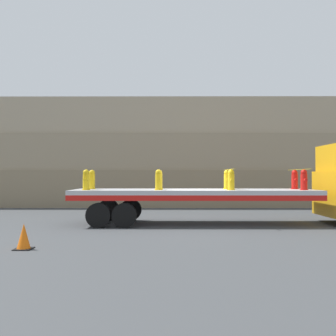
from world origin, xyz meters
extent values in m
plane|color=#3F4244|center=(0.00, 0.00, 0.00)|extent=(120.00, 120.00, 0.00)
cube|color=#84755B|center=(0.00, 8.83, 1.12)|extent=(60.00, 3.00, 2.23)
cube|color=gray|center=(0.00, 8.98, 3.35)|extent=(60.00, 3.00, 2.23)
cube|color=tan|center=(0.00, 9.13, 5.59)|extent=(60.00, 3.00, 2.23)
cube|color=#B2B2B7|center=(0.00, 0.00, 1.27)|extent=(9.52, 2.42, 0.17)
cube|color=red|center=(0.00, -1.17, 1.09)|extent=(9.52, 0.08, 0.20)
cube|color=red|center=(0.00, 1.17, 1.09)|extent=(9.52, 0.08, 0.20)
cylinder|color=black|center=(-2.62, -1.11, 0.45)|extent=(0.91, 0.30, 0.91)
cylinder|color=black|center=(-2.62, 1.11, 0.45)|extent=(0.91, 0.30, 0.91)
cylinder|color=black|center=(-3.57, -1.11, 0.45)|extent=(0.91, 0.30, 0.91)
cylinder|color=black|center=(-3.57, 1.11, 0.45)|extent=(0.91, 0.30, 0.91)
cylinder|color=gold|center=(-4.16, -0.53, 1.37)|extent=(0.31, 0.31, 0.03)
cylinder|color=gold|center=(-4.16, -0.53, 1.67)|extent=(0.25, 0.25, 0.62)
sphere|color=gold|center=(-4.16, -0.53, 2.03)|extent=(0.24, 0.24, 0.24)
cylinder|color=gold|center=(-4.16, -0.72, 1.74)|extent=(0.11, 0.12, 0.11)
cylinder|color=gold|center=(-4.16, -0.35, 1.74)|extent=(0.11, 0.12, 0.11)
cylinder|color=gold|center=(-4.16, 0.53, 1.37)|extent=(0.31, 0.31, 0.03)
cylinder|color=gold|center=(-4.16, 0.53, 1.67)|extent=(0.25, 0.25, 0.62)
sphere|color=gold|center=(-4.16, 0.53, 2.03)|extent=(0.24, 0.24, 0.24)
cylinder|color=gold|center=(-4.16, 0.35, 1.74)|extent=(0.11, 0.12, 0.11)
cylinder|color=gold|center=(-4.16, 0.72, 1.74)|extent=(0.11, 0.12, 0.11)
cylinder|color=gold|center=(-1.39, -0.53, 1.37)|extent=(0.31, 0.31, 0.03)
cylinder|color=gold|center=(-1.39, -0.53, 1.67)|extent=(0.25, 0.25, 0.62)
sphere|color=gold|center=(-1.39, -0.53, 2.03)|extent=(0.24, 0.24, 0.24)
cylinder|color=gold|center=(-1.39, -0.72, 1.74)|extent=(0.11, 0.12, 0.11)
cylinder|color=gold|center=(-1.39, -0.35, 1.74)|extent=(0.11, 0.12, 0.11)
cylinder|color=gold|center=(-1.39, 0.53, 1.37)|extent=(0.31, 0.31, 0.03)
cylinder|color=gold|center=(-1.39, 0.53, 1.67)|extent=(0.25, 0.25, 0.62)
sphere|color=gold|center=(-1.39, 0.53, 2.03)|extent=(0.24, 0.24, 0.24)
cylinder|color=gold|center=(-1.39, 0.35, 1.74)|extent=(0.11, 0.12, 0.11)
cylinder|color=gold|center=(-1.39, 0.72, 1.74)|extent=(0.11, 0.12, 0.11)
cylinder|color=gold|center=(1.39, -0.53, 1.37)|extent=(0.31, 0.31, 0.03)
cylinder|color=gold|center=(1.39, -0.53, 1.67)|extent=(0.25, 0.25, 0.62)
sphere|color=gold|center=(1.39, -0.53, 2.03)|extent=(0.24, 0.24, 0.24)
cylinder|color=gold|center=(1.39, -0.72, 1.74)|extent=(0.11, 0.12, 0.11)
cylinder|color=gold|center=(1.39, -0.35, 1.74)|extent=(0.11, 0.12, 0.11)
cylinder|color=gold|center=(1.39, 0.53, 1.37)|extent=(0.31, 0.31, 0.03)
cylinder|color=gold|center=(1.39, 0.53, 1.67)|extent=(0.25, 0.25, 0.62)
sphere|color=gold|center=(1.39, 0.53, 2.03)|extent=(0.24, 0.24, 0.24)
cylinder|color=gold|center=(1.39, 0.35, 1.74)|extent=(0.11, 0.12, 0.11)
cylinder|color=gold|center=(1.39, 0.72, 1.74)|extent=(0.11, 0.12, 0.11)
cylinder|color=red|center=(4.16, -0.53, 1.37)|extent=(0.31, 0.31, 0.03)
cylinder|color=red|center=(4.16, -0.53, 1.67)|extent=(0.25, 0.25, 0.62)
sphere|color=red|center=(4.16, -0.53, 2.03)|extent=(0.24, 0.24, 0.24)
cylinder|color=red|center=(4.16, -0.72, 1.74)|extent=(0.11, 0.12, 0.11)
cylinder|color=red|center=(4.16, -0.35, 1.74)|extent=(0.11, 0.12, 0.11)
cylinder|color=red|center=(4.16, 0.53, 1.37)|extent=(0.31, 0.31, 0.03)
cylinder|color=red|center=(4.16, 0.53, 1.67)|extent=(0.25, 0.25, 0.62)
sphere|color=red|center=(4.16, 0.53, 2.03)|extent=(0.24, 0.24, 0.24)
cylinder|color=red|center=(4.16, 0.35, 1.74)|extent=(0.11, 0.12, 0.11)
cylinder|color=red|center=(4.16, 0.72, 1.74)|extent=(0.11, 0.12, 0.11)
cube|color=yellow|center=(1.39, 0.00, 2.15)|extent=(0.05, 2.62, 0.01)
cube|color=yellow|center=(4.16, 0.00, 2.15)|extent=(0.05, 2.62, 0.01)
cube|color=black|center=(-4.73, -5.14, 0.01)|extent=(0.44, 0.44, 0.03)
cone|color=orange|center=(-4.73, -5.14, 0.35)|extent=(0.34, 0.34, 0.64)
camera|label=1|loc=(-0.95, -14.81, 1.89)|focal=40.00mm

